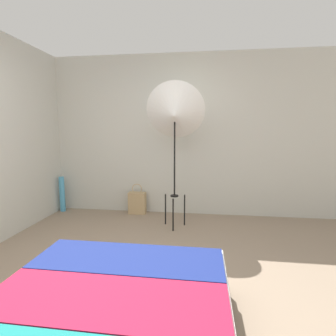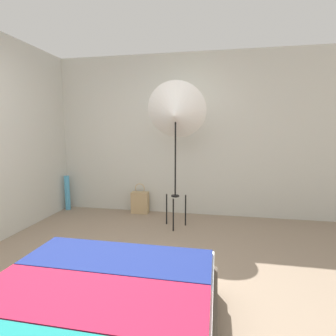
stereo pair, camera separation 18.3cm
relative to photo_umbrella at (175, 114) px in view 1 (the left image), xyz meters
name	(u,v)px [view 1 (the left image)]	position (x,y,z in m)	size (l,w,h in m)	color
ground_plane	(109,312)	(-0.30, -1.87, -1.61)	(14.00, 14.00, 0.00)	gray
wall_back	(161,136)	(-0.30, 0.68, -0.31)	(8.00, 0.05, 2.60)	beige
photo_umbrella	(175,114)	(0.00, 0.00, 0.00)	(0.83, 0.54, 2.05)	black
tote_bag	(137,203)	(-0.69, 0.53, -1.43)	(0.29, 0.15, 0.51)	tan
paper_roll	(62,194)	(-2.00, 0.48, -1.31)	(0.09, 0.09, 0.60)	#4CA3D1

